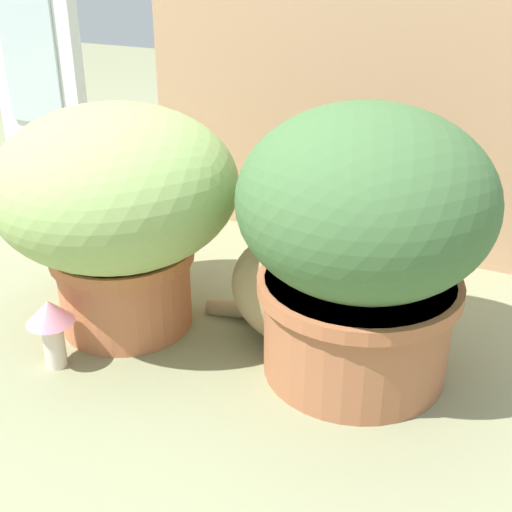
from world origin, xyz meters
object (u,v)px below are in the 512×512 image
Objects in this scene: grass_planter at (117,203)px; mushroom_ornament_pink at (51,321)px; leafy_planter at (363,237)px; cat at (310,286)px.

grass_planter is 0.24m from mushroom_ornament_pink.
cat is at bearing 161.16° from leafy_planter.
leafy_planter is 0.17m from cat.
grass_planter is 3.39× the size of mushroom_ornament_pink.
grass_planter is at bearing -173.91° from leafy_planter.
mushroom_ornament_pink is (-0.37, -0.25, -0.03)m from cat.
mushroom_ornament_pink is at bearing -145.56° from cat.
grass_planter is at bearing 81.04° from mushroom_ornament_pink.
leafy_planter reaches higher than grass_planter.
mushroom_ornament_pink is at bearing -98.96° from grass_planter.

